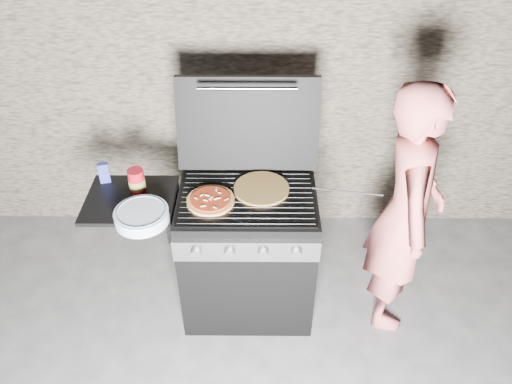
{
  "coord_description": "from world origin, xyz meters",
  "views": [
    {
      "loc": [
        0.06,
        -2.2,
        2.68
      ],
      "look_at": [
        0.05,
        0.0,
        0.95
      ],
      "focal_mm": 35.0,
      "sensor_mm": 36.0,
      "label": 1
    }
  ],
  "objects_px": {
    "gas_grill": "(208,254)",
    "sauce_jar": "(137,181)",
    "person": "(406,213)",
    "pizza_topped": "(211,200)"
  },
  "relations": [
    {
      "from": "gas_grill",
      "to": "sauce_jar",
      "type": "distance_m",
      "value": 0.65
    },
    {
      "from": "sauce_jar",
      "to": "person",
      "type": "relative_size",
      "value": 0.09
    },
    {
      "from": "gas_grill",
      "to": "person",
      "type": "relative_size",
      "value": 0.82
    },
    {
      "from": "pizza_topped",
      "to": "sauce_jar",
      "type": "relative_size",
      "value": 1.87
    },
    {
      "from": "gas_grill",
      "to": "pizza_topped",
      "type": "relative_size",
      "value": 5.0
    },
    {
      "from": "gas_grill",
      "to": "person",
      "type": "bearing_deg",
      "value": -1.06
    },
    {
      "from": "gas_grill",
      "to": "person",
      "type": "distance_m",
      "value": 1.22
    },
    {
      "from": "pizza_topped",
      "to": "sauce_jar",
      "type": "height_order",
      "value": "sauce_jar"
    },
    {
      "from": "sauce_jar",
      "to": "person",
      "type": "height_order",
      "value": "person"
    },
    {
      "from": "pizza_topped",
      "to": "person",
      "type": "bearing_deg",
      "value": 1.0
    }
  ]
}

